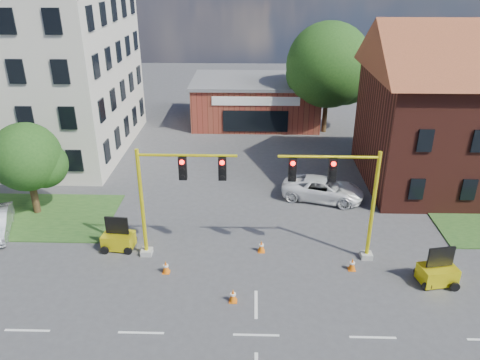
{
  "coord_description": "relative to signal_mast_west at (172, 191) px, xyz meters",
  "views": [
    {
      "loc": [
        -0.27,
        -15.46,
        14.57
      ],
      "look_at": [
        -0.98,
        10.0,
        2.72
      ],
      "focal_mm": 35.0,
      "sensor_mm": 36.0,
      "label": 1
    }
  ],
  "objects": [
    {
      "name": "ground",
      "position": [
        4.36,
        -6.0,
        -3.92
      ],
      "size": [
        120.0,
        120.0,
        0.0
      ],
      "primitive_type": "plane",
      "color": "#414144",
      "rests_on": "ground"
    },
    {
      "name": "signal_mast_west",
      "position": [
        0.0,
        0.0,
        0.0
      ],
      "size": [
        5.3,
        0.6,
        6.2
      ],
      "color": "#999A94",
      "rests_on": "ground"
    },
    {
      "name": "signal_mast_east",
      "position": [
        8.71,
        0.0,
        0.0
      ],
      "size": [
        5.3,
        0.6,
        6.2
      ],
      "color": "#999A94",
      "rests_on": "ground"
    },
    {
      "name": "cone_a",
      "position": [
        3.27,
        -3.81,
        -3.58
      ],
      "size": [
        0.4,
        0.4,
        0.7
      ],
      "color": "orange",
      "rests_on": "ground"
    },
    {
      "name": "cone_b",
      "position": [
        -0.29,
        -1.63,
        -3.58
      ],
      "size": [
        0.4,
        0.4,
        0.7
      ],
      "color": "orange",
      "rests_on": "ground"
    },
    {
      "name": "cone_d",
      "position": [
        9.36,
        -1.11,
        -3.58
      ],
      "size": [
        0.4,
        0.4,
        0.7
      ],
      "color": "orange",
      "rests_on": "ground"
    },
    {
      "name": "trailer_east",
      "position": [
        13.36,
        -2.11,
        -3.3
      ],
      "size": [
        1.94,
        1.48,
        1.99
      ],
      "rotation": [
        0.0,
        0.0,
        0.19
      ],
      "color": "yellow",
      "rests_on": "ground"
    },
    {
      "name": "trailer_west",
      "position": [
        -3.31,
        0.57,
        -3.33
      ],
      "size": [
        1.77,
        1.27,
        1.9
      ],
      "rotation": [
        0.0,
        0.0,
        -0.1
      ],
      "color": "yellow",
      "rests_on": "ground"
    },
    {
      "name": "brick_shop",
      "position": [
        4.36,
        23.99,
        -1.76
      ],
      "size": [
        12.4,
        8.4,
        4.3
      ],
      "color": "maroon",
      "rests_on": "ground"
    },
    {
      "name": "pickup_white",
      "position": [
        8.88,
        6.98,
        -3.17
      ],
      "size": [
        5.88,
        3.82,
        1.51
      ],
      "primitive_type": "imported",
      "rotation": [
        0.0,
        0.0,
        1.31
      ],
      "color": "white",
      "rests_on": "ground"
    },
    {
      "name": "cone_c",
      "position": [
        4.66,
        0.45,
        -3.58
      ],
      "size": [
        0.4,
        0.4,
        0.7
      ],
      "color": "orange",
      "rests_on": "ground"
    },
    {
      "name": "tree_large",
      "position": [
        11.25,
        21.08,
        2.09
      ],
      "size": [
        8.02,
        7.64,
        10.09
      ],
      "color": "#3A2715",
      "rests_on": "ground"
    },
    {
      "name": "tree_nw_front",
      "position": [
        -9.43,
        4.58,
        -0.22
      ],
      "size": [
        4.41,
        4.2,
        5.97
      ],
      "color": "#3A2715",
      "rests_on": "ground"
    }
  ]
}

